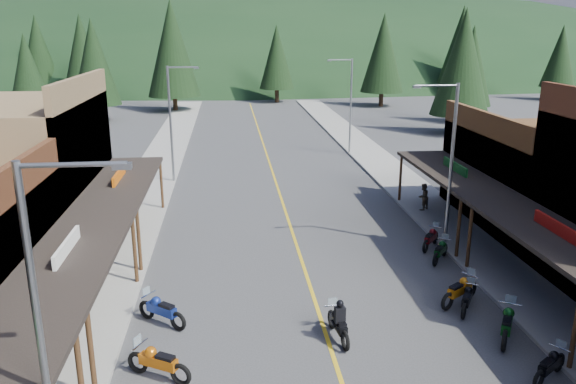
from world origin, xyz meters
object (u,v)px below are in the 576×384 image
object	(u,v)px
streetlight_2	(449,160)
bike_east_8	(467,298)
bike_west_8	(162,309)
rider_on_bike	(339,323)
pine_5	(461,44)
bike_east_7	(507,322)
pine_10	(94,62)
pine_9	(471,66)
streetlight_3	(349,102)
pine_7	(38,50)
pine_6	(560,56)
pine_4	(383,53)
shop_west_3	(12,174)
pedestrian_east_b	(423,197)
pine_1	(82,51)
streetlight_1	(173,119)
bike_west_7	(158,361)
pine_11	(463,62)
streetlight_0	(47,332)
bike_east_9	(460,289)
pine_3	(277,57)
pine_8	(28,77)
bike_east_6	(550,364)
shop_east_3	(543,178)
bike_east_10	(441,250)
pine_2	(172,48)

from	to	relation	value
streetlight_2	bike_east_8	distance (m)	7.36
bike_west_8	rider_on_bike	xyz separation A→B (m)	(6.16, -1.66, 0.01)
pine_5	bike_west_8	world-z (taller)	pine_5
bike_east_7	bike_east_8	world-z (taller)	bike_east_7
pine_10	bike_east_8	xyz separation A→B (m)	(23.60, -48.08, -6.24)
pine_5	pine_9	xyz separation A→B (m)	(-10.00, -27.00, -1.61)
pine_9	rider_on_bike	world-z (taller)	pine_9
streetlight_3	pine_7	world-z (taller)	pine_7
pine_6	streetlight_3	bearing A→B (deg)	-138.95
bike_east_8	pine_4	bearing A→B (deg)	109.79
shop_west_3	pedestrian_east_b	distance (m)	22.04
pine_1	bike_east_7	size ratio (longest dim) A/B	5.51
streetlight_1	bike_west_7	world-z (taller)	streetlight_1
streetlight_3	pedestrian_east_b	size ratio (longest dim) A/B	5.04
streetlight_2	bike_west_8	xyz separation A→B (m)	(-12.74, -5.89, -3.83)
pine_10	pine_11	distance (m)	39.85
streetlight_0	rider_on_bike	size ratio (longest dim) A/B	3.72
streetlight_2	bike_east_9	world-z (taller)	streetlight_2
bike_east_9	streetlight_3	bearing A→B (deg)	142.96
pine_6	pine_11	bearing A→B (deg)	-135.00
bike_west_8	pine_3	bearing A→B (deg)	30.22
pine_3	bike_east_8	bearing A→B (deg)	-88.57
pine_8	pine_5	bearing A→B (deg)	29.74
bike_east_7	bike_west_8	bearing A→B (deg)	-159.32
streetlight_2	pine_4	bearing A→B (deg)	78.01
pine_6	pine_9	distance (m)	29.07
streetlight_1	pine_1	distance (m)	51.01
streetlight_0	pine_8	world-z (taller)	pine_8
pine_7	bike_west_7	world-z (taller)	pine_7
streetlight_1	pine_6	bearing A→B (deg)	38.42
bike_east_6	pine_10	bearing A→B (deg)	169.86
pedestrian_east_b	bike_east_6	bearing A→B (deg)	49.38
streetlight_0	bike_west_7	world-z (taller)	streetlight_0
shop_east_3	bike_east_8	xyz separation A→B (m)	(-8.15, -9.38, -1.99)
bike_east_7	streetlight_3	bearing A→B (deg)	120.00
pine_6	bike_east_10	world-z (taller)	pine_6
pine_6	pine_9	xyz separation A→B (m)	(-22.00, -19.00, -0.10)
pine_7	streetlight_3	bearing A→B (deg)	-49.74
pine_2	streetlight_3	bearing A→B (deg)	-58.81
streetlight_2	shop_east_3	bearing A→B (deg)	25.88
bike_east_6	streetlight_2	bearing A→B (deg)	141.51
pine_8	shop_west_3	bearing A→B (deg)	-74.03
bike_east_10	rider_on_bike	world-z (taller)	rider_on_bike
shop_west_3	pine_6	size ratio (longest dim) A/B	0.99
shop_east_3	pine_4	xyz separation A→B (m)	(4.25, 48.70, 4.70)
pine_4	bike_east_10	distance (m)	55.02
bike_west_7	bike_west_8	xyz separation A→B (m)	(-0.26, 3.35, -0.01)
bike_east_9	pedestrian_east_b	xyz separation A→B (m)	(2.42, 11.26, 0.31)
pine_8	bike_east_7	distance (m)	49.34
streetlight_3	bike_east_10	distance (m)	23.69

